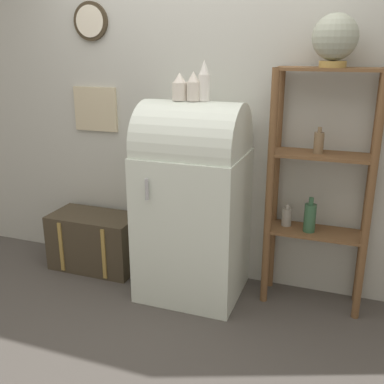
% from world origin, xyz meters
% --- Properties ---
extents(ground_plane, '(12.00, 12.00, 0.00)m').
position_xyz_m(ground_plane, '(0.00, 0.00, 0.00)').
color(ground_plane, '#4C4742').
extents(wall_back, '(7.00, 0.09, 2.70)m').
position_xyz_m(wall_back, '(-0.01, 0.57, 1.35)').
color(wall_back, '#B7B7AD').
rests_on(wall_back, ground_plane).
extents(refrigerator, '(0.72, 0.67, 1.43)m').
position_xyz_m(refrigerator, '(-0.00, 0.23, 0.74)').
color(refrigerator, silver).
rests_on(refrigerator, ground_plane).
extents(suitcase_trunk, '(0.72, 0.39, 0.46)m').
position_xyz_m(suitcase_trunk, '(-0.90, 0.32, 0.23)').
color(suitcase_trunk, '#423828').
rests_on(suitcase_trunk, ground_plane).
extents(shelf_unit, '(0.69, 0.29, 1.65)m').
position_xyz_m(shelf_unit, '(0.85, 0.39, 0.92)').
color(shelf_unit, brown).
rests_on(shelf_unit, ground_plane).
extents(globe, '(0.28, 0.28, 0.32)m').
position_xyz_m(globe, '(0.87, 0.35, 1.82)').
color(globe, '#AD8942').
rests_on(globe, shelf_unit).
extents(vase_left, '(0.10, 0.10, 0.18)m').
position_xyz_m(vase_left, '(-0.09, 0.22, 1.52)').
color(vase_left, silver).
rests_on(vase_left, refrigerator).
extents(vase_center, '(0.09, 0.09, 0.19)m').
position_xyz_m(vase_center, '(0.01, 0.22, 1.52)').
color(vase_center, silver).
rests_on(vase_center, refrigerator).
extents(vase_right, '(0.08, 0.08, 0.27)m').
position_xyz_m(vase_right, '(0.08, 0.24, 1.56)').
color(vase_right, white).
rests_on(vase_right, refrigerator).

